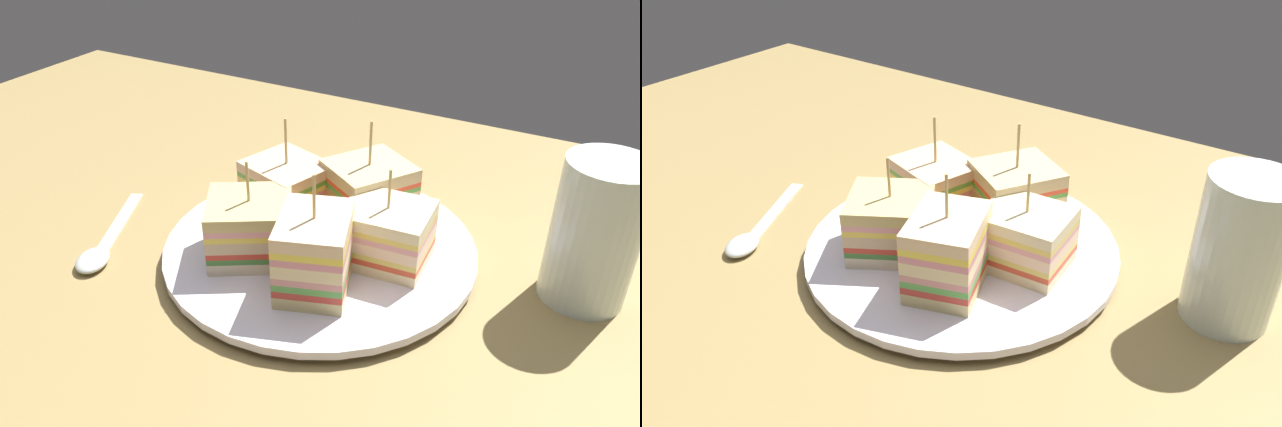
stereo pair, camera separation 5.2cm
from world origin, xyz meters
TOP-DOWN VIEW (x-y plane):
  - ground_plane at (0.00, 0.00)cm, footprint 124.98×70.07cm
  - plate at (0.00, 0.00)cm, footprint 26.69×26.69cm
  - sandwich_wedge_0 at (1.85, 5.52)cm, footprint 8.85×9.07cm
  - sandwich_wedge_1 at (-5.00, 2.99)cm, footprint 8.33×7.78cm
  - sandwich_wedge_2 at (-4.23, -4.00)cm, footprint 9.11×8.92cm
  - sandwich_wedge_3 at (2.43, -5.29)cm, footprint 7.17×8.18cm
  - sandwich_wedge_4 at (5.79, 0.56)cm, footprint 7.30×6.36cm
  - chip_pile at (0.75, -0.42)cm, footprint 6.82×6.61cm
  - spoon at (-16.95, -9.03)cm, footprint 7.79×13.50cm
  - drinking_glass at (20.68, 5.16)cm, footprint 6.52×6.52cm

SIDE VIEW (x-z plane):
  - ground_plane at x=0.00cm, z-range -1.80..0.00cm
  - spoon at x=-16.95cm, z-range -0.09..0.91cm
  - plate at x=0.00cm, z-range 0.13..1.41cm
  - chip_pile at x=0.75cm, z-range 1.33..3.09cm
  - sandwich_wedge_4 at x=5.79cm, z-range -0.42..7.89cm
  - sandwich_wedge_2 at x=-4.23cm, z-range -0.47..8.10cm
  - sandwich_wedge_1 at x=-5.00cm, z-range -0.86..8.55cm
  - sandwich_wedge_0 at x=1.85cm, z-range -0.75..8.86cm
  - sandwich_wedge_3 at x=2.43cm, z-range -0.52..9.22cm
  - drinking_glass at x=20.68cm, z-range -0.86..10.90cm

